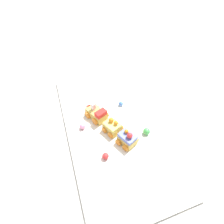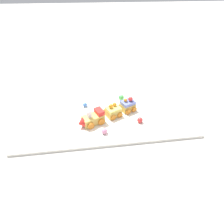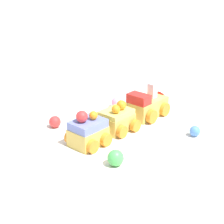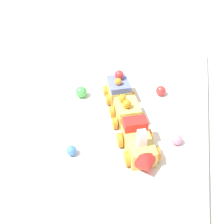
{
  "view_description": "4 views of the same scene",
  "coord_description": "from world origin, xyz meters",
  "px_view_note": "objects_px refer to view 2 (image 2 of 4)",
  "views": [
    {
      "loc": [
        -0.45,
        0.15,
        0.58
      ],
      "look_at": [
        0.05,
        -0.03,
        0.04
      ],
      "focal_mm": 28.0,
      "sensor_mm": 36.0,
      "label": 1
    },
    {
      "loc": [
        0.05,
        0.62,
        0.51
      ],
      "look_at": [
        -0.02,
        0.02,
        0.05
      ],
      "focal_mm": 28.0,
      "sensor_mm": 36.0,
      "label": 2
    },
    {
      "loc": [
        -0.32,
        -0.62,
        0.33
      ],
      "look_at": [
        -0.03,
        0.02,
        0.05
      ],
      "focal_mm": 60.0,
      "sensor_mm": 36.0,
      "label": 3
    },
    {
      "loc": [
        0.49,
        0.08,
        0.47
      ],
      "look_at": [
        -0.01,
        -0.03,
        0.04
      ],
      "focal_mm": 50.0,
      "sensor_mm": 36.0,
      "label": 4
    }
  ],
  "objects_px": {
    "cake_car_blueberry": "(128,105)",
    "gumball_green": "(121,97)",
    "cake_train_locomotive": "(91,119)",
    "cake_car_lemon": "(113,111)",
    "gumball_pink": "(104,131)",
    "gumball_blue": "(85,105)",
    "gumball_red": "(140,120)"
  },
  "relations": [
    {
      "from": "cake_car_blueberry",
      "to": "gumball_green",
      "type": "xyz_separation_m",
      "value": [
        0.02,
        -0.09,
        -0.01
      ]
    },
    {
      "from": "cake_car_blueberry",
      "to": "gumball_green",
      "type": "relative_size",
      "value": 3.04
    },
    {
      "from": "cake_train_locomotive",
      "to": "gumball_blue",
      "type": "relative_size",
      "value": 5.85
    },
    {
      "from": "cake_train_locomotive",
      "to": "gumball_pink",
      "type": "distance_m",
      "value": 0.08
    },
    {
      "from": "gumball_red",
      "to": "cake_car_lemon",
      "type": "bearing_deg",
      "value": -30.97
    },
    {
      "from": "cake_train_locomotive",
      "to": "gumball_blue",
      "type": "xyz_separation_m",
      "value": [
        0.03,
        -0.13,
        -0.01
      ]
    },
    {
      "from": "cake_car_lemon",
      "to": "gumball_green",
      "type": "height_order",
      "value": "cake_car_lemon"
    },
    {
      "from": "cake_train_locomotive",
      "to": "gumball_green",
      "type": "distance_m",
      "value": 0.23
    },
    {
      "from": "cake_car_lemon",
      "to": "gumball_green",
      "type": "distance_m",
      "value": 0.14
    },
    {
      "from": "cake_car_blueberry",
      "to": "cake_train_locomotive",
      "type": "bearing_deg",
      "value": -0.03
    },
    {
      "from": "gumball_green",
      "to": "gumball_pink",
      "type": "xyz_separation_m",
      "value": [
        0.11,
        0.23,
        -0.0
      ]
    },
    {
      "from": "cake_car_blueberry",
      "to": "gumball_red",
      "type": "xyz_separation_m",
      "value": [
        -0.03,
        0.1,
        -0.01
      ]
    },
    {
      "from": "gumball_green",
      "to": "gumball_pink",
      "type": "bearing_deg",
      "value": 64.91
    },
    {
      "from": "gumball_pink",
      "to": "gumball_red",
      "type": "bearing_deg",
      "value": -163.3
    },
    {
      "from": "cake_train_locomotive",
      "to": "cake_car_lemon",
      "type": "xyz_separation_m",
      "value": [
        -0.1,
        -0.04,
        -0.0
      ]
    },
    {
      "from": "gumball_pink",
      "to": "gumball_blue",
      "type": "bearing_deg",
      "value": -69.06
    },
    {
      "from": "gumball_red",
      "to": "gumball_pink",
      "type": "xyz_separation_m",
      "value": [
        0.16,
        0.05,
        -0.0
      ]
    },
    {
      "from": "gumball_green",
      "to": "cake_train_locomotive",
      "type": "bearing_deg",
      "value": 46.56
    },
    {
      "from": "cake_car_lemon",
      "to": "cake_car_blueberry",
      "type": "bearing_deg",
      "value": 179.72
    },
    {
      "from": "cake_car_lemon",
      "to": "gumball_pink",
      "type": "height_order",
      "value": "cake_car_lemon"
    },
    {
      "from": "gumball_red",
      "to": "gumball_green",
      "type": "height_order",
      "value": "gumball_green"
    },
    {
      "from": "cake_car_lemon",
      "to": "cake_train_locomotive",
      "type": "bearing_deg",
      "value": 0.16
    },
    {
      "from": "gumball_pink",
      "to": "cake_train_locomotive",
      "type": "bearing_deg",
      "value": -54.84
    },
    {
      "from": "gumball_blue",
      "to": "gumball_pink",
      "type": "xyz_separation_m",
      "value": [
        -0.08,
        0.2,
        0.0
      ]
    },
    {
      "from": "cake_train_locomotive",
      "to": "gumball_pink",
      "type": "relative_size",
      "value": 5.12
    },
    {
      "from": "cake_train_locomotive",
      "to": "gumball_pink",
      "type": "bearing_deg",
      "value": 100.92
    },
    {
      "from": "gumball_blue",
      "to": "gumball_pink",
      "type": "height_order",
      "value": "gumball_pink"
    },
    {
      "from": "cake_car_blueberry",
      "to": "gumball_green",
      "type": "distance_m",
      "value": 0.09
    },
    {
      "from": "cake_car_lemon",
      "to": "gumball_blue",
      "type": "distance_m",
      "value": 0.15
    },
    {
      "from": "gumball_green",
      "to": "gumball_blue",
      "type": "bearing_deg",
      "value": 11.35
    },
    {
      "from": "cake_car_blueberry",
      "to": "gumball_blue",
      "type": "bearing_deg",
      "value": -38.7
    },
    {
      "from": "cake_car_lemon",
      "to": "gumball_pink",
      "type": "xyz_separation_m",
      "value": [
        0.05,
        0.11,
        -0.01
      ]
    }
  ]
}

